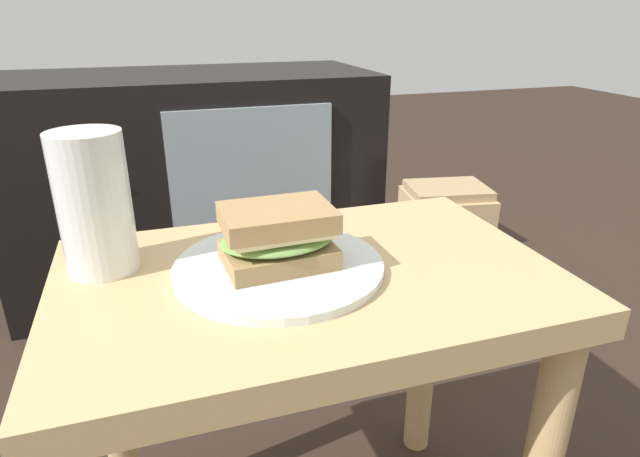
% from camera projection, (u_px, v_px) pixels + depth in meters
% --- Properties ---
extents(side_table, '(0.56, 0.36, 0.46)m').
position_uv_depth(side_table, '(309.00, 338.00, 0.64)').
color(side_table, tan).
rests_on(side_table, ground).
extents(tv_cabinet, '(0.96, 0.46, 0.58)m').
position_uv_depth(tv_cabinet, '(196.00, 180.00, 1.49)').
color(tv_cabinet, black).
rests_on(tv_cabinet, ground).
extents(plate, '(0.24, 0.24, 0.01)m').
position_uv_depth(plate, '(279.00, 267.00, 0.61)').
color(plate, silver).
rests_on(plate, side_table).
extents(sandwich_front, '(0.14, 0.10, 0.07)m').
position_uv_depth(sandwich_front, '(278.00, 236.00, 0.59)').
color(sandwich_front, '#9E7A4C').
rests_on(sandwich_front, plate).
extents(beer_glass, '(0.08, 0.08, 0.16)m').
position_uv_depth(beer_glass, '(95.00, 206.00, 0.58)').
color(beer_glass, silver).
rests_on(beer_glass, side_table).
extents(paper_bag, '(0.21, 0.19, 0.35)m').
position_uv_depth(paper_bag, '(442.00, 255.00, 1.32)').
color(paper_bag, tan).
rests_on(paper_bag, ground).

